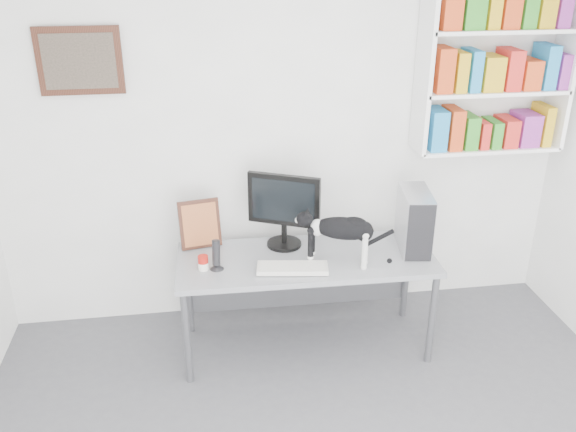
{
  "coord_description": "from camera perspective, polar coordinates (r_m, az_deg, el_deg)",
  "views": [
    {
      "loc": [
        -0.59,
        -2.02,
        2.58
      ],
      "look_at": [
        -0.06,
        1.53,
        0.95
      ],
      "focal_mm": 38.0,
      "sensor_mm": 36.0,
      "label": 1
    }
  ],
  "objects": [
    {
      "name": "monitor",
      "position": [
        4.02,
        -0.37,
        0.56
      ],
      "size": [
        0.54,
        0.42,
        0.52
      ],
      "primitive_type": "cube",
      "rotation": [
        0.0,
        0.0,
        -0.44
      ],
      "color": "black",
      "rests_on": "desk"
    },
    {
      "name": "wall_art",
      "position": [
        4.11,
        -18.91,
        13.56
      ],
      "size": [
        0.52,
        0.04,
        0.42
      ],
      "primitive_type": "cube",
      "color": "#462316",
      "rests_on": "room"
    },
    {
      "name": "pc_tower",
      "position": [
        4.11,
        11.74,
        -0.39
      ],
      "size": [
        0.23,
        0.42,
        0.4
      ],
      "primitive_type": "cube",
      "rotation": [
        0.0,
        0.0,
        -0.15
      ],
      "color": "#B4B3B8",
      "rests_on": "desk"
    },
    {
      "name": "speaker",
      "position": [
        3.82,
        -6.73,
        -3.6
      ],
      "size": [
        0.11,
        0.11,
        0.2
      ],
      "primitive_type": "cylinder",
      "rotation": [
        0.0,
        0.0,
        -0.23
      ],
      "color": "black",
      "rests_on": "desk"
    },
    {
      "name": "soup_can",
      "position": [
        3.85,
        -7.94,
        -4.36
      ],
      "size": [
        0.08,
        0.08,
        0.09
      ],
      "primitive_type": "cylinder",
      "rotation": [
        0.0,
        0.0,
        0.32
      ],
      "color": "#B3150F",
      "rests_on": "desk"
    },
    {
      "name": "room",
      "position": [
        2.44,
        6.67,
        -6.1
      ],
      "size": [
        4.01,
        4.01,
        2.7
      ],
      "color": "#535458",
      "rests_on": "ground"
    },
    {
      "name": "desk",
      "position": [
        4.16,
        1.66,
        -8.1
      ],
      "size": [
        1.69,
        0.68,
        0.7
      ],
      "primitive_type": "cube",
      "rotation": [
        0.0,
        0.0,
        -0.02
      ],
      "color": "gray",
      "rests_on": "room"
    },
    {
      "name": "cat",
      "position": [
        3.84,
        4.93,
        -2.26
      ],
      "size": [
        0.57,
        0.33,
        0.34
      ],
      "primitive_type": null,
      "rotation": [
        0.0,
        0.0,
        -0.35
      ],
      "color": "black",
      "rests_on": "desk"
    },
    {
      "name": "bookshelf",
      "position": [
        4.41,
        18.93,
        13.56
      ],
      "size": [
        1.03,
        0.28,
        1.24
      ],
      "primitive_type": "cube",
      "color": "white",
      "rests_on": "room"
    },
    {
      "name": "leaning_print",
      "position": [
        4.09,
        -8.26,
        -0.67
      ],
      "size": [
        0.29,
        0.16,
        0.34
      ],
      "primitive_type": "cube",
      "rotation": [
        0.0,
        0.0,
        0.18
      ],
      "color": "#462316",
      "rests_on": "desk"
    },
    {
      "name": "keyboard",
      "position": [
        3.82,
        0.42,
        -4.86
      ],
      "size": [
        0.46,
        0.23,
        0.03
      ],
      "primitive_type": "cube",
      "rotation": [
        0.0,
        0.0,
        -0.14
      ],
      "color": "silver",
      "rests_on": "desk"
    }
  ]
}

